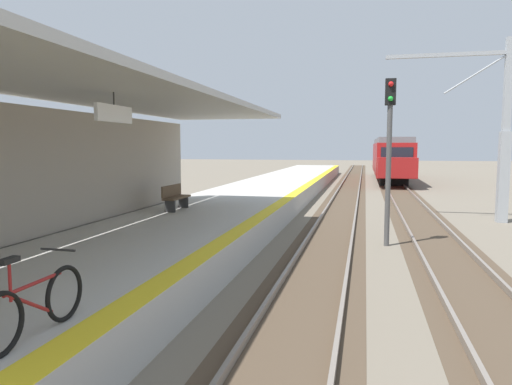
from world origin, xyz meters
TOP-DOWN VIEW (x-y plane):
  - station_platform at (-2.50, 16.00)m, footprint 5.00×80.00m
  - track_pair_nearest_platform at (1.90, 20.00)m, footprint 2.34×120.00m
  - track_pair_middle at (5.30, 20.00)m, footprint 2.34×120.00m
  - approaching_train at (5.30, 44.77)m, footprint 2.93×19.60m
  - bicycle_beside_commuter at (-0.72, 4.16)m, footprint 0.48×1.82m
  - rail_signal_post at (3.70, 14.75)m, footprint 0.32×0.34m
  - catenary_pylon_far_side at (8.25, 20.63)m, footprint 5.00×0.40m
  - platform_bench at (-3.52, 14.93)m, footprint 0.45×1.60m

SIDE VIEW (x-z plane):
  - track_pair_nearest_platform at x=1.90m, z-range -0.03..0.13m
  - track_pair_middle at x=5.30m, z-range -0.03..0.13m
  - station_platform at x=-2.50m, z-range 0.00..0.90m
  - bicycle_beside_commuter at x=-0.72m, z-range 0.77..1.81m
  - platform_bench at x=-3.52m, z-range 0.93..1.81m
  - approaching_train at x=5.30m, z-range -0.20..4.56m
  - rail_signal_post at x=3.70m, z-range 0.59..5.79m
  - catenary_pylon_far_side at x=8.25m, z-range -0.15..7.35m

